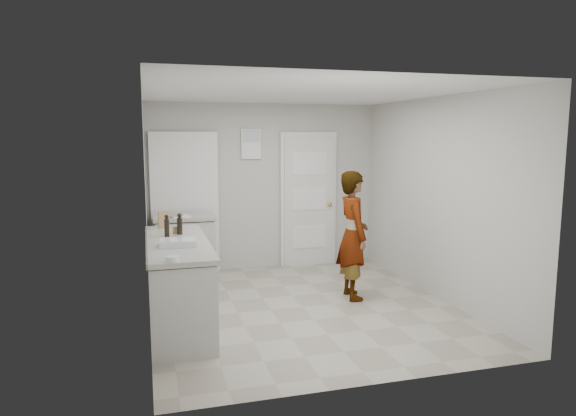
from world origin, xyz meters
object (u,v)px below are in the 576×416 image
object	(u,v)px
oil_cruet_b	(167,226)
oil_cruet_a	(180,224)
spice_jar	(175,230)
baking_dish	(178,243)
egg_bowl	(173,259)
person	(353,235)
cake_mix_box	(164,220)

from	to	relation	value
oil_cruet_b	oil_cruet_a	bearing A→B (deg)	34.15
oil_cruet_a	oil_cruet_b	size ratio (longest dim) A/B	0.98
spice_jar	oil_cruet_b	distance (m)	0.19
baking_dish	egg_bowl	distance (m)	0.65
egg_bowl	spice_jar	bearing A→B (deg)	85.89
oil_cruet_a	egg_bowl	world-z (taller)	oil_cruet_a
oil_cruet_a	baking_dish	world-z (taller)	oil_cruet_a
person	spice_jar	world-z (taller)	person
cake_mix_box	oil_cruet_b	size ratio (longest dim) A/B	0.82
oil_cruet_a	baking_dish	distance (m)	0.62
cake_mix_box	oil_cruet_a	size ratio (longest dim) A/B	0.83
person	spice_jar	distance (m)	2.17
spice_jar	oil_cruet_a	bearing A→B (deg)	-45.05
oil_cruet_a	oil_cruet_b	bearing A→B (deg)	-145.85
cake_mix_box	spice_jar	world-z (taller)	cake_mix_box
person	spice_jar	size ratio (longest dim) A/B	19.48
person	cake_mix_box	distance (m)	2.32
spice_jar	egg_bowl	bearing A→B (deg)	-94.11
cake_mix_box	oil_cruet_b	world-z (taller)	oil_cruet_b
oil_cruet_a	person	bearing A→B (deg)	0.84
cake_mix_box	baking_dish	distance (m)	1.07
baking_dish	oil_cruet_a	bearing A→B (deg)	84.89
spice_jar	oil_cruet_a	distance (m)	0.10
cake_mix_box	oil_cruet_b	distance (m)	0.56
cake_mix_box	egg_bowl	world-z (taller)	cake_mix_box
cake_mix_box	oil_cruet_b	bearing A→B (deg)	-102.41
spice_jar	oil_cruet_b	bearing A→B (deg)	-121.50
person	spice_jar	xyz separation A→B (m)	(-2.16, 0.02, 0.17)
cake_mix_box	egg_bowl	distance (m)	1.71
oil_cruet_a	oil_cruet_b	xyz separation A→B (m)	(-0.14, -0.10, 0.00)
person	baking_dish	world-z (taller)	person
oil_cruet_a	egg_bowl	size ratio (longest dim) A/B	2.05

